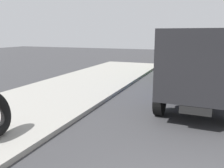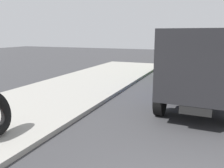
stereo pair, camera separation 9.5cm
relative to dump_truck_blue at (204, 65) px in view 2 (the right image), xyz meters
The scene contains 3 objects.
dump_truck_blue is the anchor object (origin of this frame).
dump_truck_green 7.67m from the dump_truck_blue, ahead, with size 7.02×2.85×3.00m.
dump_truck_yellow 17.54m from the dump_truck_blue, ahead, with size 7.10×3.03×3.00m.
Camera 2 is at (-3.43, 0.10, 2.85)m, focal length 37.37 mm.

